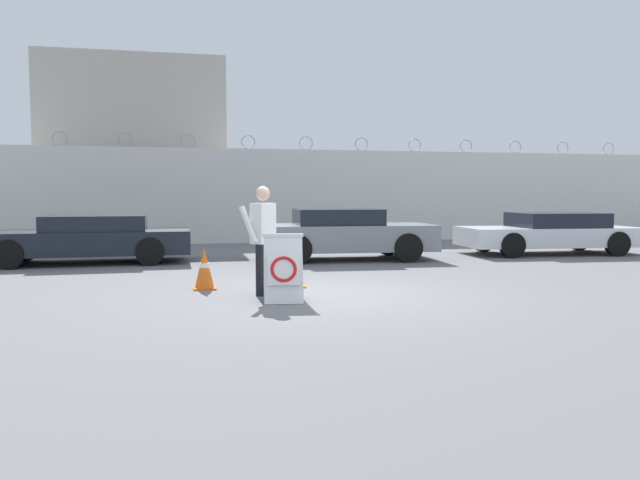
{
  "coord_description": "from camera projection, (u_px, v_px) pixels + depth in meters",
  "views": [
    {
      "loc": [
        -2.27,
        -9.7,
        1.61
      ],
      "look_at": [
        0.12,
        0.88,
        0.82
      ],
      "focal_mm": 35.0,
      "sensor_mm": 36.0,
      "label": 1
    }
  ],
  "objects": [
    {
      "name": "traffic_cone_mid",
      "position": [
        292.0,
        268.0,
        10.87
      ],
      "size": [
        0.41,
        0.41,
        0.67
      ],
      "color": "orange",
      "rests_on": "ground_plane"
    },
    {
      "name": "parked_car_rear_sedan",
      "position": [
        344.0,
        234.0,
        15.42
      ],
      "size": [
        4.39,
        2.16,
        1.26
      ],
      "rotation": [
        0.0,
        0.0,
        -0.06
      ],
      "color": "black",
      "rests_on": "ground_plane"
    },
    {
      "name": "barricade_sign",
      "position": [
        283.0,
        268.0,
        9.41
      ],
      "size": [
        0.66,
        0.76,
        1.03
      ],
      "rotation": [
        0.0,
        0.0,
        -0.12
      ],
      "color": "white",
      "rests_on": "ground_plane"
    },
    {
      "name": "security_guard",
      "position": [
        263.0,
        235.0,
        9.94
      ],
      "size": [
        0.63,
        0.53,
        1.74
      ],
      "rotation": [
        0.0,
        0.0,
        -2.28
      ],
      "color": "black",
      "rests_on": "ground_plane"
    },
    {
      "name": "parked_car_far_side",
      "position": [
        550.0,
        233.0,
        16.93
      ],
      "size": [
        4.83,
        2.22,
        1.12
      ],
      "rotation": [
        0.0,
        0.0,
        3.07
      ],
      "color": "black",
      "rests_on": "ground_plane"
    },
    {
      "name": "building_block",
      "position": [
        137.0,
        151.0,
        24.09
      ],
      "size": [
        6.52,
        5.0,
        6.55
      ],
      "color": "#B2ADA3",
      "rests_on": "ground_plane"
    },
    {
      "name": "perimeter_wall",
      "position": [
        249.0,
        196.0,
        20.78
      ],
      "size": [
        36.0,
        0.3,
        3.58
      ],
      "color": "silver",
      "rests_on": "ground_plane"
    },
    {
      "name": "parked_car_front_coupe",
      "position": [
        88.0,
        239.0,
        14.61
      ],
      "size": [
        4.8,
        2.02,
        1.13
      ],
      "rotation": [
        0.0,
        0.0,
        3.17
      ],
      "color": "black",
      "rests_on": "ground_plane"
    },
    {
      "name": "ground_plane",
      "position": [
        325.0,
        295.0,
        10.05
      ],
      "size": [
        90.0,
        90.0,
        0.0
      ],
      "primitive_type": "plane",
      "color": "slate"
    },
    {
      "name": "traffic_cone_near",
      "position": [
        204.0,
        269.0,
        10.62
      ],
      "size": [
        0.38,
        0.38,
        0.71
      ],
      "color": "orange",
      "rests_on": "ground_plane"
    }
  ]
}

